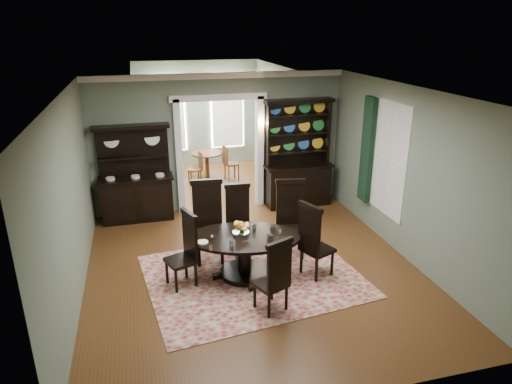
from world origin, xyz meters
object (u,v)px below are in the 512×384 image
Objects in this scene: dining_table at (244,248)px; sideboard at (136,188)px; parlor_table at (207,162)px; welsh_dresser at (297,168)px.

dining_table is 3.33m from sideboard.
sideboard is 2.51× the size of parlor_table.
parlor_table is at bearing 49.77° from sideboard.
dining_table is 5.10m from parlor_table.
dining_table is 3.46m from welsh_dresser.
sideboard is 2.89m from parlor_table.
sideboard reaches higher than parlor_table.
welsh_dresser reaches higher than sideboard.
dining_table is 0.85× the size of welsh_dresser.
dining_table is at bearing -92.04° from parlor_table.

